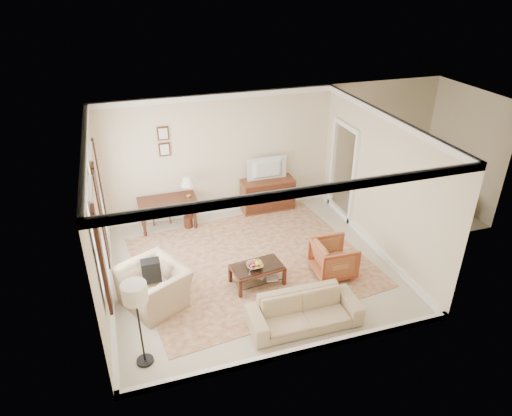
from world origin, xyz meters
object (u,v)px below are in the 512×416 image
tv (268,162)px  sofa (304,307)px  writing_desk (167,204)px  striped_armchair (334,257)px  club_armchair (154,280)px  sideboard (268,195)px  coffee_table (257,270)px

tv → sofa: (-0.75, -4.06, -0.88)m
writing_desk → striped_armchair: bearing=-45.0°
tv → striped_armchair: (0.34, -2.91, -0.86)m
striped_armchair → club_armchair: club_armchair is taller
writing_desk → tv: 2.54m
striped_armchair → sofa: (-1.09, -1.15, -0.02)m
sideboard → tv: 0.86m
writing_desk → coffee_table: bearing=-63.9°
writing_desk → club_armchair: bearing=-103.0°
sideboard → coffee_table: (-1.16, -2.78, -0.09)m
writing_desk → coffee_table: (1.29, -2.64, -0.29)m
club_armchair → sofa: bearing=32.6°
coffee_table → striped_armchair: bearing=-5.7°
sofa → striped_armchair: bearing=47.2°
sideboard → coffee_table: sideboard is taller
writing_desk → striped_armchair: 3.95m
sofa → writing_desk: bearing=114.1°
tv → sofa: 4.23m
sideboard → tv: tv is taller
writing_desk → sideboard: 2.46m
sideboard → club_armchair: club_armchair is taller
tv → club_armchair: bearing=41.9°
writing_desk → coffee_table: writing_desk is taller
sofa → tv: bearing=80.3°
sideboard → club_armchair: (-3.05, -2.76, 0.10)m
sideboard → striped_armchair: bearing=-83.3°
coffee_table → striped_armchair: 1.51m
tv → sofa: size_ratio=0.49×
writing_desk → club_armchair: club_armchair is taller
sideboard → striped_armchair: sideboard is taller
writing_desk → sideboard: (2.45, 0.15, -0.20)m
writing_desk → coffee_table: 2.95m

